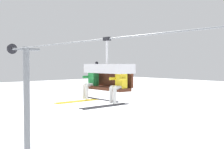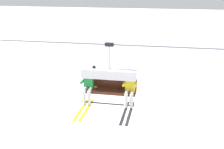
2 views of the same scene
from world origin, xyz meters
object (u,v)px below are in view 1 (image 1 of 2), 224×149
Objects in this scene: chairlift_chair at (109,73)px; skier_yellow at (118,83)px; lift_tower_near at (27,113)px; skier_green at (91,80)px.

chairlift_chair is 0.80m from skier_yellow.
skier_yellow is (0.71, -0.22, -0.29)m from chairlift_chair.
chairlift_chair is at bearing 162.75° from skier_yellow.
lift_tower_near is 7.76m from skier_green.
skier_green is 1.42m from skier_yellow.
skier_green is 1.00× the size of skier_yellow.
skier_green is at bearing -163.17° from chairlift_chair.
lift_tower_near is 4.01× the size of chairlift_chair.
skier_yellow is at bearing -6.04° from lift_tower_near.
lift_tower_near is 8.49m from chairlift_chair.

